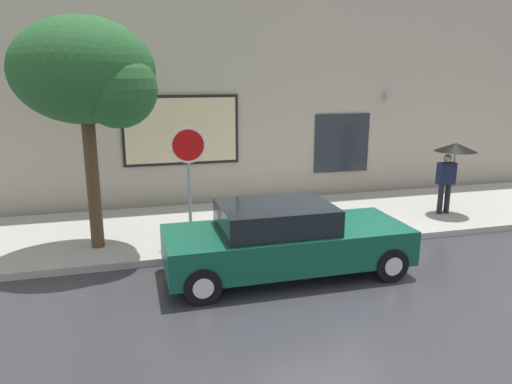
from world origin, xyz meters
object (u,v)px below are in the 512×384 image
object	(u,v)px
fire_hydrant	(294,221)
street_tree	(91,76)
parked_car	(284,240)
pedestrian_with_umbrella	(453,157)
stop_sign	(189,162)

from	to	relation	value
fire_hydrant	street_tree	world-z (taller)	street_tree
parked_car	street_tree	world-z (taller)	street_tree
pedestrian_with_umbrella	parked_car	bearing A→B (deg)	-156.63
fire_hydrant	parked_car	bearing A→B (deg)	-115.39
street_tree	parked_car	bearing A→B (deg)	-31.00
street_tree	stop_sign	bearing A→B (deg)	-6.91
parked_car	pedestrian_with_umbrella	world-z (taller)	pedestrian_with_umbrella
street_tree	stop_sign	size ratio (longest dim) A/B	1.86
parked_car	fire_hydrant	xyz separation A→B (m)	(0.80, 1.69, -0.20)
parked_car	fire_hydrant	distance (m)	1.88
parked_car	stop_sign	bearing A→B (deg)	130.47
parked_car	stop_sign	xyz separation A→B (m)	(-1.54, 1.81, 1.25)
pedestrian_with_umbrella	stop_sign	size ratio (longest dim) A/B	0.74
pedestrian_with_umbrella	street_tree	world-z (taller)	street_tree
fire_hydrant	street_tree	distance (m)	5.29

